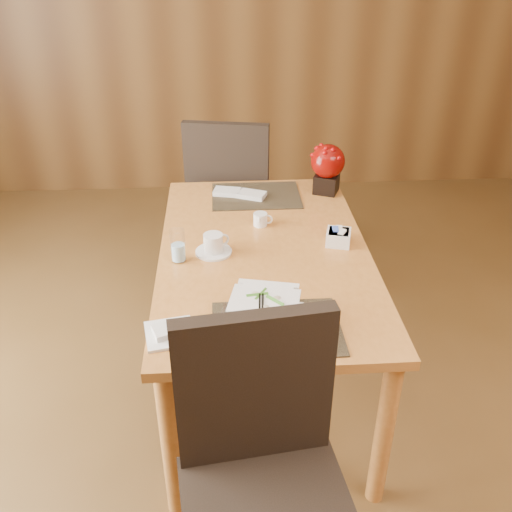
{
  "coord_description": "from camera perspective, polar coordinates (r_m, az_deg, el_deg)",
  "views": [
    {
      "loc": [
        -0.18,
        -1.52,
        1.99
      ],
      "look_at": [
        -0.05,
        0.35,
        0.87
      ],
      "focal_mm": 40.0,
      "sensor_mm": 36.0,
      "label": 1
    }
  ],
  "objects": [
    {
      "name": "creamer_jug",
      "position": [
        2.65,
        0.44,
        3.69
      ],
      "size": [
        0.1,
        0.1,
        0.06
      ],
      "primitive_type": null,
      "rotation": [
        0.0,
        0.0,
        -0.21
      ],
      "color": "white",
      "rests_on": "dining_table"
    },
    {
      "name": "placemat_near",
      "position": [
        2.0,
        2.08,
        -7.23
      ],
      "size": [
        0.45,
        0.33,
        0.01
      ],
      "primitive_type": "cube",
      "color": "black",
      "rests_on": "dining_table"
    },
    {
      "name": "dining_table",
      "position": [
        2.51,
        0.83,
        -1.29
      ],
      "size": [
        0.9,
        1.5,
        0.75
      ],
      "color": "#C97F38",
      "rests_on": "ground"
    },
    {
      "name": "water_glass",
      "position": [
        2.37,
        -7.81,
        1.03
      ],
      "size": [
        0.08,
        0.08,
        0.14
      ],
      "primitive_type": "cylinder",
      "rotation": [
        0.0,
        0.0,
        0.41
      ],
      "color": "white",
      "rests_on": "dining_table"
    },
    {
      "name": "placemat_far",
      "position": [
        2.95,
        0.01,
        6.05
      ],
      "size": [
        0.45,
        0.33,
        0.01
      ],
      "primitive_type": "cube",
      "color": "black",
      "rests_on": "dining_table"
    },
    {
      "name": "soup_setting",
      "position": [
        2.0,
        0.84,
        -5.64
      ],
      "size": [
        0.31,
        0.31,
        0.1
      ],
      "rotation": [
        0.0,
        0.0,
        -0.22
      ],
      "color": "white",
      "rests_on": "dining_table"
    },
    {
      "name": "bread_plate",
      "position": [
        2.0,
        -8.61,
        -7.68
      ],
      "size": [
        0.19,
        0.19,
        0.01
      ],
      "primitive_type": "cube",
      "rotation": [
        0.0,
        0.0,
        0.19
      ],
      "color": "white",
      "rests_on": "dining_table"
    },
    {
      "name": "sugar_caddy",
      "position": [
        2.52,
        8.24,
        1.86
      ],
      "size": [
        0.13,
        0.13,
        0.06
      ],
      "primitive_type": "cube",
      "rotation": [
        0.0,
        0.0,
        -0.26
      ],
      "color": "white",
      "rests_on": "dining_table"
    },
    {
      "name": "napkins_far",
      "position": [
        2.94,
        -1.49,
        6.28
      ],
      "size": [
        0.28,
        0.18,
        0.02
      ],
      "primitive_type": null,
      "rotation": [
        0.0,
        0.0,
        -0.34
      ],
      "color": "silver",
      "rests_on": "dining_table"
    },
    {
      "name": "berry_decor",
      "position": [
        2.96,
        7.17,
        8.95
      ],
      "size": [
        0.17,
        0.17,
        0.26
      ],
      "rotation": [
        0.0,
        0.0,
        -0.41
      ],
      "color": "black",
      "rests_on": "dining_table"
    },
    {
      "name": "ground",
      "position": [
        2.51,
        1.86,
        -21.63
      ],
      "size": [
        6.0,
        6.0,
        0.0
      ],
      "primitive_type": "plane",
      "color": "brown",
      "rests_on": "ground"
    },
    {
      "name": "near_chair",
      "position": [
        1.78,
        0.7,
        -20.47
      ],
      "size": [
        0.55,
        0.56,
        1.06
      ],
      "rotation": [
        0.0,
        0.0,
        0.13
      ],
      "color": "black",
      "rests_on": "ground"
    },
    {
      "name": "back_wall",
      "position": [
        4.56,
        -1.65,
        23.42
      ],
      "size": [
        5.0,
        0.02,
        2.8
      ],
      "primitive_type": "cube",
      "color": "brown",
      "rests_on": "ground"
    },
    {
      "name": "coffee_cup",
      "position": [
        2.43,
        -4.29,
        1.1
      ],
      "size": [
        0.16,
        0.16,
        0.09
      ],
      "rotation": [
        0.0,
        0.0,
        0.39
      ],
      "color": "white",
      "rests_on": "dining_table"
    },
    {
      "name": "far_chair",
      "position": [
        3.37,
        -2.53,
        6.37
      ],
      "size": [
        0.57,
        0.57,
        1.05
      ],
      "rotation": [
        0.0,
        0.0,
        2.96
      ],
      "color": "black",
      "rests_on": "ground"
    }
  ]
}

